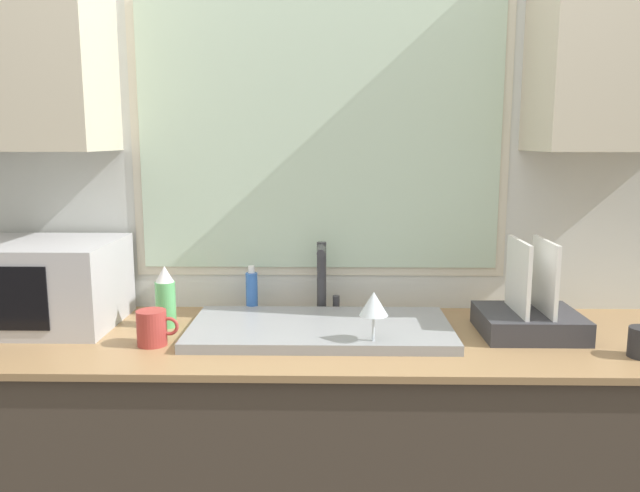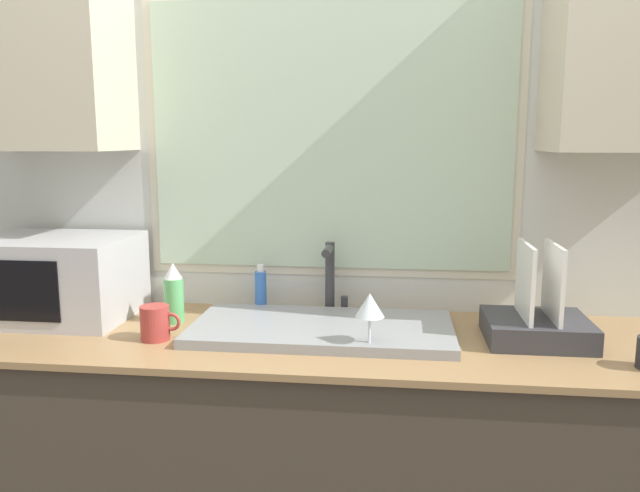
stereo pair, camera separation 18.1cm
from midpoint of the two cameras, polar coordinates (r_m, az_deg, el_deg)
name	(u,v)px [view 1 (the left image)]	position (r m, az deg, el deg)	size (l,w,h in m)	color
countertop	(318,475)	(2.09, -2.85, -20.23)	(2.49, 0.66, 0.92)	#42382D
wall_back	(320,172)	(2.13, -2.49, 6.77)	(6.00, 0.38, 2.60)	silver
sink_basin	(320,329)	(1.92, -2.69, -7.60)	(0.79, 0.40, 0.03)	gray
faucet	(323,273)	(2.09, -2.22, -2.54)	(0.08, 0.15, 0.25)	#333338
microwave	(35,283)	(2.21, -26.81, -3.10)	(0.51, 0.39, 0.27)	#B2B2B7
dish_rack	(529,315)	(1.97, 16.12, -6.11)	(0.30, 0.27, 0.29)	#333338
spray_bottle	(165,298)	(2.05, -16.44, -4.58)	(0.06, 0.06, 0.20)	#59B266
soap_bottle	(252,292)	(2.13, -8.69, -4.24)	(0.04, 0.04, 0.17)	blue
mug_near_sink	(152,328)	(1.89, -17.78, -7.17)	(0.12, 0.09, 0.10)	#A53833
wine_glass	(374,306)	(1.73, 1.94, -5.56)	(0.08, 0.08, 0.17)	silver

